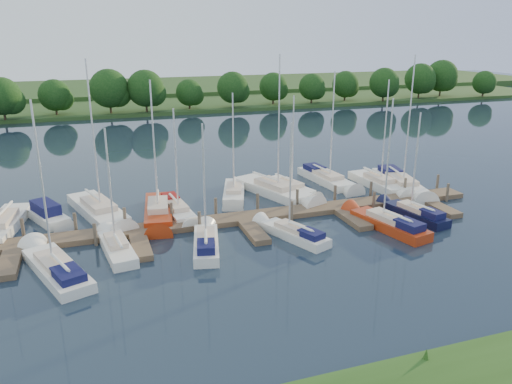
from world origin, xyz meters
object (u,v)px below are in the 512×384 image
object	(u,v)px
motorboat	(48,217)
sailboat_s_2	(206,244)
dock	(245,221)
sailboat_n_5	(234,194)
sailboat_n_0	(2,228)

from	to	relation	value
motorboat	sailboat_s_2	world-z (taller)	sailboat_s_2
dock	sailboat_n_5	xyz separation A→B (m)	(1.08, 6.51, 0.07)
sailboat_s_2	sailboat_n_0	bearing A→B (deg)	163.13
sailboat_n_0	sailboat_n_5	xyz separation A→B (m)	(18.26, 2.35, -0.01)
dock	motorboat	xyz separation A→B (m)	(-14.16, 5.35, 0.17)
motorboat	sailboat_n_5	xyz separation A→B (m)	(15.24, 1.16, -0.11)
dock	sailboat_s_2	distance (m)	5.17
dock	sailboat_s_2	size ratio (longest dim) A/B	4.55
dock	motorboat	distance (m)	15.14
sailboat_n_5	sailboat_s_2	world-z (taller)	sailboat_n_5
sailboat_n_5	sailboat_s_2	xyz separation A→B (m)	(-4.88, -10.01, 0.06)
motorboat	sailboat_s_2	bearing A→B (deg)	114.64
dock	sailboat_n_0	xyz separation A→B (m)	(-17.18, 4.16, 0.08)
dock	sailboat_n_0	bearing A→B (deg)	166.38
dock	sailboat_n_0	distance (m)	17.68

